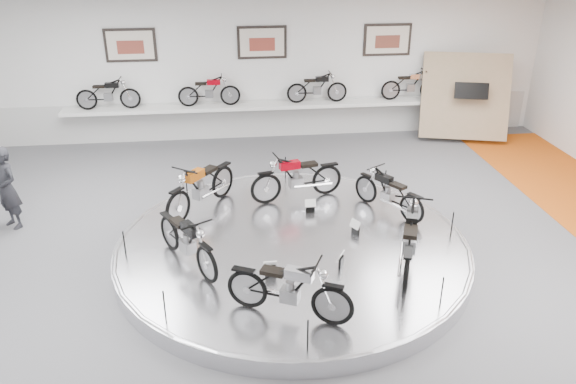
{
  "coord_description": "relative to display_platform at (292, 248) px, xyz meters",
  "views": [
    {
      "loc": [
        -1.13,
        -8.54,
        5.45
      ],
      "look_at": [
        -0.04,
        0.6,
        1.16
      ],
      "focal_mm": 35.0,
      "sensor_mm": 36.0,
      "label": 1
    }
  ],
  "objects": [
    {
      "name": "bike_e",
      "position": [
        -0.32,
        -2.16,
        0.63
      ],
      "size": [
        1.73,
        1.22,
        0.97
      ],
      "primitive_type": null,
      "rotation": [
        0.0,
        0.0,
        5.84
      ],
      "color": "#B9B9BF",
      "rests_on": "display_platform"
    },
    {
      "name": "display_panel",
      "position": [
        5.6,
        5.8,
        1.1
      ],
      "size": [
        2.56,
        1.52,
        2.3
      ],
      "primitive_type": "cube",
      "rotation": [
        -0.35,
        0.0,
        -0.26
      ],
      "color": "#9B7D63",
      "rests_on": "floor"
    },
    {
      "name": "bike_c",
      "position": [
        -1.66,
        1.48,
        0.68
      ],
      "size": [
        1.59,
        1.81,
        1.06
      ],
      "primitive_type": null,
      "rotation": [
        0.0,
        0.0,
        4.07
      ],
      "color": "#B2520C",
      "rests_on": "display_platform"
    },
    {
      "name": "shelf_bike_d",
      "position": [
        4.2,
        6.4,
        1.27
      ],
      "size": [
        1.22,
        0.43,
        0.73
      ],
      "primitive_type": null,
      "color": "#B9B9BF",
      "rests_on": "shelf"
    },
    {
      "name": "shelf",
      "position": [
        0.0,
        6.4,
        0.85
      ],
      "size": [
        11.0,
        0.55,
        0.1
      ],
      "primitive_type": "cube",
      "color": "silver",
      "rests_on": "wall_back"
    },
    {
      "name": "bike_d",
      "position": [
        -1.85,
        -0.57,
        0.63
      ],
      "size": [
        1.33,
        1.69,
        0.96
      ],
      "primitive_type": null,
      "rotation": [
        0.0,
        0.0,
        5.25
      ],
      "color": "black",
      "rests_on": "display_platform"
    },
    {
      "name": "bike_f",
      "position": [
        1.82,
        -1.06,
        0.69
      ],
      "size": [
        1.27,
        1.96,
        1.09
      ],
      "primitive_type": null,
      "rotation": [
        0.0,
        0.0,
        7.49
      ],
      "color": "black",
      "rests_on": "display_platform"
    },
    {
      "name": "dado_band",
      "position": [
        0.0,
        6.68,
        0.4
      ],
      "size": [
        15.68,
        0.04,
        1.1
      ],
      "primitive_type": "cube",
      "color": "#BCBCBA",
      "rests_on": "floor"
    },
    {
      "name": "poster_center",
      "position": [
        0.0,
        6.66,
        2.55
      ],
      "size": [
        1.35,
        0.06,
        0.88
      ],
      "primitive_type": "cube",
      "color": "beige",
      "rests_on": "wall_back"
    },
    {
      "name": "shelf_bike_b",
      "position": [
        -1.5,
        6.4,
        1.27
      ],
      "size": [
        1.22,
        0.43,
        0.73
      ],
      "primitive_type": null,
      "color": "#92000C",
      "rests_on": "shelf"
    },
    {
      "name": "bike_b",
      "position": [
        0.32,
        1.77,
        0.65
      ],
      "size": [
        1.81,
        0.98,
        1.01
      ],
      "primitive_type": null,
      "rotation": [
        0.0,
        0.0,
        3.37
      ],
      "color": "#92000C",
      "rests_on": "display_platform"
    },
    {
      "name": "display_platform",
      "position": [
        0.0,
        0.0,
        0.0
      ],
      "size": [
        6.4,
        6.4,
        0.3
      ],
      "primitive_type": "cylinder",
      "color": "silver",
      "rests_on": "floor"
    },
    {
      "name": "wall_back",
      "position": [
        0.0,
        6.7,
        1.85
      ],
      "size": [
        16.0,
        0.0,
        16.0
      ],
      "primitive_type": "plane",
      "rotation": [
        1.57,
        0.0,
        0.0
      ],
      "color": "silver",
      "rests_on": "floor"
    },
    {
      "name": "ceiling",
      "position": [
        0.0,
        -0.3,
        3.85
      ],
      "size": [
        16.0,
        16.0,
        0.0
      ],
      "primitive_type": "plane",
      "rotation": [
        3.14,
        0.0,
        0.0
      ],
      "color": "white",
      "rests_on": "wall_back"
    },
    {
      "name": "floor",
      "position": [
        0.0,
        -0.3,
        -0.15
      ],
      "size": [
        16.0,
        16.0,
        0.0
      ],
      "primitive_type": "plane",
      "color": "#4D4D50",
      "rests_on": "ground"
    },
    {
      "name": "shelf_bike_c",
      "position": [
        1.5,
        6.4,
        1.27
      ],
      "size": [
        1.22,
        0.43,
        0.73
      ],
      "primitive_type": null,
      "color": "black",
      "rests_on": "shelf"
    },
    {
      "name": "poster_left",
      "position": [
        -3.5,
        6.66,
        2.55
      ],
      "size": [
        1.35,
        0.06,
        0.88
      ],
      "primitive_type": "cube",
      "color": "beige",
      "rests_on": "wall_back"
    },
    {
      "name": "platform_rim",
      "position": [
        0.0,
        0.0,
        0.12
      ],
      "size": [
        6.4,
        6.4,
        0.1
      ],
      "primitive_type": "torus",
      "color": "#B2B2BA",
      "rests_on": "display_platform"
    },
    {
      "name": "visitor",
      "position": [
        -5.46,
        1.8,
        0.69
      ],
      "size": [
        0.73,
        0.71,
        1.68
      ],
      "primitive_type": "imported",
      "rotation": [
        0.0,
        0.0,
        -0.72
      ],
      "color": "black",
      "rests_on": "floor"
    },
    {
      "name": "poster_right",
      "position": [
        3.5,
        6.66,
        2.55
      ],
      "size": [
        1.35,
        0.06,
        0.88
      ],
      "primitive_type": "cube",
      "color": "beige",
      "rests_on": "wall_back"
    },
    {
      "name": "bike_a",
      "position": [
        2.05,
        0.94,
        0.59
      ],
      "size": [
        1.27,
        1.56,
        0.89
      ],
      "primitive_type": null,
      "rotation": [
        0.0,
        0.0,
        2.15
      ],
      "color": "black",
      "rests_on": "display_platform"
    },
    {
      "name": "shelf_bike_a",
      "position": [
        -4.2,
        6.4,
        1.27
      ],
      "size": [
        1.22,
        0.43,
        0.73
      ],
      "primitive_type": null,
      "color": "black",
      "rests_on": "shelf"
    }
  ]
}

